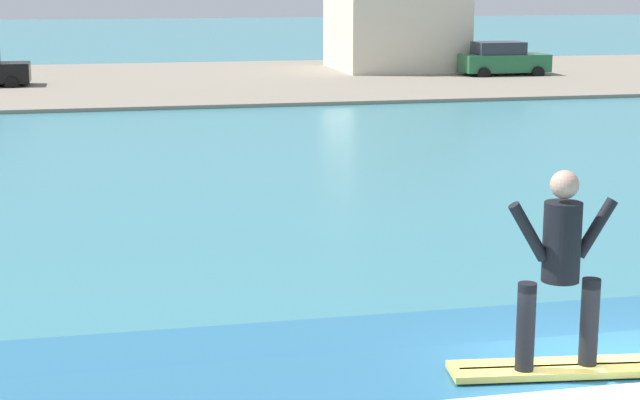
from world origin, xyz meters
TOP-DOWN VIEW (x-y plane):
  - surfboard at (-0.69, 0.15)m, footprint 1.93×0.65m
  - surfer at (-0.73, 0.12)m, footprint 0.98×0.32m
  - shoreline_bank at (0.00, 44.62)m, footprint 120.00×21.85m
  - car_far_shore at (16.55, 43.58)m, footprint 4.51×2.17m

SIDE VIEW (x-z plane):
  - shoreline_bank at x=0.00m, z-range 0.00..0.15m
  - car_far_shore at x=16.55m, z-range 0.02..1.88m
  - surfboard at x=-0.69m, z-range 1.75..1.81m
  - surfer at x=-0.73m, z-range 1.90..3.62m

